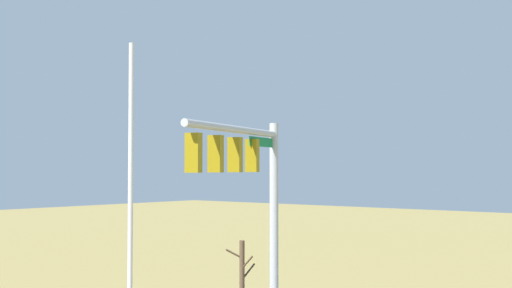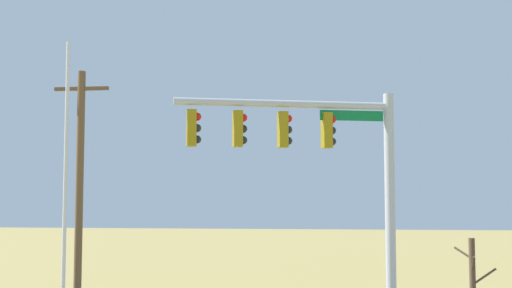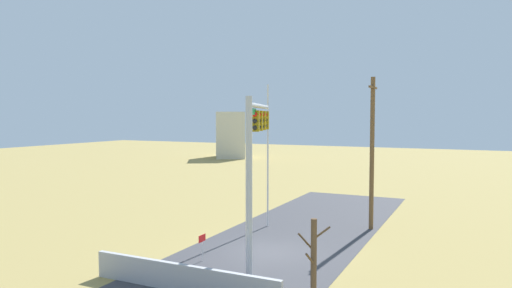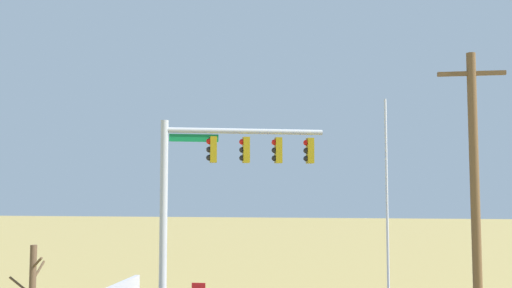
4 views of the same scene
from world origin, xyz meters
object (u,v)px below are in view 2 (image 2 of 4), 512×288
at_px(signal_mast, 326,170).
at_px(bare_tree, 473,288).
at_px(flagpole, 65,212).
at_px(utility_pole, 79,197).

xyz_separation_m(signal_mast, bare_tree, (4.59, 4.31, -3.63)).
distance_m(flagpole, utility_pole, 6.11).
relative_size(signal_mast, bare_tree, 2.26).
height_order(signal_mast, flagpole, flagpole).
xyz_separation_m(utility_pole, bare_tree, (12.92, 0.76, -2.91)).
bearing_deg(flagpole, signal_mast, 19.28).
relative_size(signal_mast, utility_pole, 0.84).
bearing_deg(utility_pole, signal_mast, -23.10).
relative_size(flagpole, bare_tree, 2.58).
distance_m(utility_pole, bare_tree, 13.26).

